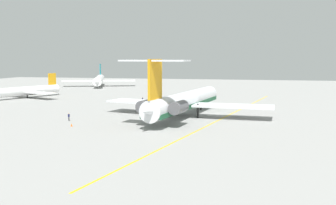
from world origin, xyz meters
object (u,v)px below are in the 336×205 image
object	(u,v)px
main_jetliner	(184,101)
safety_cone_nose	(72,125)
ground_crew_near_tail	(143,100)
safety_cone_wingtip	(267,107)
ground_crew_near_nose	(69,116)
ground_crew_portside	(154,100)
airliner_mid_right	(25,91)
airliner_far_right	(99,80)

from	to	relation	value
main_jetliner	safety_cone_nose	size ratio (longest dim) A/B	79.85
ground_crew_near_tail	main_jetliner	bearing A→B (deg)	34.19
safety_cone_nose	safety_cone_wingtip	distance (m)	52.88
ground_crew_near_tail	ground_crew_near_nose	bearing A→B (deg)	-10.98
main_jetliner	ground_crew_portside	size ratio (longest dim) A/B	25.13
airliner_mid_right	ground_crew_near_tail	xyz separation A→B (m)	(-6.00, -41.67, -1.19)
safety_cone_nose	main_jetliner	bearing A→B (deg)	-48.99
ground_crew_near_tail	ground_crew_portside	xyz separation A→B (m)	(0.51, -3.35, 0.02)
airliner_mid_right	safety_cone_nose	xyz separation A→B (m)	(-45.75, -39.21, -2.00)
safety_cone_nose	airliner_far_right	bearing A→B (deg)	19.82
airliner_far_right	ground_crew_portside	bearing A→B (deg)	15.37
airliner_far_right	safety_cone_nose	xyz separation A→B (m)	(-99.53, -35.88, -2.71)
airliner_far_right	ground_crew_near_nose	size ratio (longest dim) A/B	20.18
safety_cone_nose	safety_cone_wingtip	world-z (taller)	same
airliner_far_right	safety_cone_nose	distance (m)	105.83
ground_crew_near_nose	airliner_mid_right	bearing A→B (deg)	163.84
airliner_far_right	ground_crew_near_nose	distance (m)	98.83
main_jetliner	safety_cone_nose	xyz separation A→B (m)	(-16.33, 18.78, -3.22)
ground_crew_portside	safety_cone_nose	distance (m)	40.69
main_jetliner	airliner_far_right	distance (m)	99.54
airliner_far_right	safety_cone_wingtip	xyz separation A→B (m)	(-62.11, -73.25, -2.71)
ground_crew_near_nose	safety_cone_nose	xyz separation A→B (m)	(-6.12, -3.65, -0.76)
ground_crew_portside	safety_cone_wingtip	size ratio (longest dim) A/B	3.18
ground_crew_near_nose	ground_crew_near_tail	xyz separation A→B (m)	(33.63, -6.11, 0.05)
ground_crew_near_tail	safety_cone_wingtip	distance (m)	35.00
ground_crew_portside	main_jetliner	bearing A→B (deg)	-51.59
airliner_far_right	safety_cone_wingtip	distance (m)	96.08
airliner_mid_right	ground_crew_portside	world-z (taller)	airliner_mid_right
airliner_mid_right	safety_cone_wingtip	size ratio (longest dim) A/B	45.64
ground_crew_near_nose	safety_cone_wingtip	size ratio (longest dim) A/B	2.98
airliner_far_right	ground_crew_portside	size ratio (longest dim) A/B	18.94
safety_cone_nose	ground_crew_near_nose	bearing A→B (deg)	30.82
ground_crew_near_tail	safety_cone_wingtip	size ratio (longest dim) A/B	3.12
main_jetliner	airliner_mid_right	bearing A→B (deg)	72.37
ground_crew_near_tail	safety_cone_nose	distance (m)	39.83
main_jetliner	ground_crew_near_tail	xyz separation A→B (m)	(23.42, 16.31, -2.41)
main_jetliner	airliner_mid_right	xyz separation A→B (m)	(29.41, 57.98, -1.22)
ground_crew_near_tail	ground_crew_portside	size ratio (longest dim) A/B	0.98
safety_cone_nose	safety_cone_wingtip	bearing A→B (deg)	-44.97
ground_crew_near_tail	airliner_far_right	bearing A→B (deg)	-148.00
ground_crew_near_nose	safety_cone_nose	distance (m)	7.17
airliner_mid_right	safety_cone_nose	world-z (taller)	airliner_mid_right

